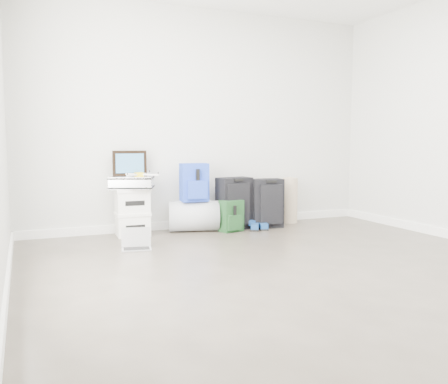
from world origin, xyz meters
name	(u,v)px	position (x,y,z in m)	size (l,w,h in m)	color
ground	(315,278)	(0.00, 0.00, 0.00)	(5.00, 5.00, 0.00)	#393229
room_envelope	(318,56)	(0.00, 0.02, 1.72)	(4.52, 5.02, 2.71)	beige
boxes_stack	(132,212)	(-0.96, 2.27, 0.27)	(0.39, 0.32, 0.55)	white
briefcase	(132,182)	(-0.96, 2.27, 0.61)	(0.47, 0.35, 0.14)	#B2B2B7
painting	(130,163)	(-0.96, 2.37, 0.83)	(0.39, 0.06, 0.29)	black
drone	(139,174)	(-0.88, 2.25, 0.71)	(0.38, 0.38, 0.05)	yellow
duffel_bag	(194,216)	(-0.23, 2.25, 0.18)	(0.37, 0.37, 0.59)	#979BA0
blue_backpack	(195,183)	(-0.23, 2.22, 0.59)	(0.34, 0.26, 0.45)	#18359D
large_suitcase	(234,203)	(0.29, 2.20, 0.32)	(0.44, 0.32, 0.64)	black
green_backpack	(232,217)	(0.18, 2.05, 0.18)	(0.30, 0.25, 0.38)	#123215
carry_on	(267,203)	(0.70, 2.13, 0.31)	(0.41, 0.29, 0.61)	black
shoes	(259,226)	(0.54, 2.03, 0.04)	(0.30, 0.27, 0.08)	black
rolled_rug	(290,200)	(1.16, 2.32, 0.30)	(0.20, 0.20, 0.60)	tan
laptop	(136,244)	(-1.08, 1.56, 0.05)	(0.33, 0.26, 0.21)	silver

